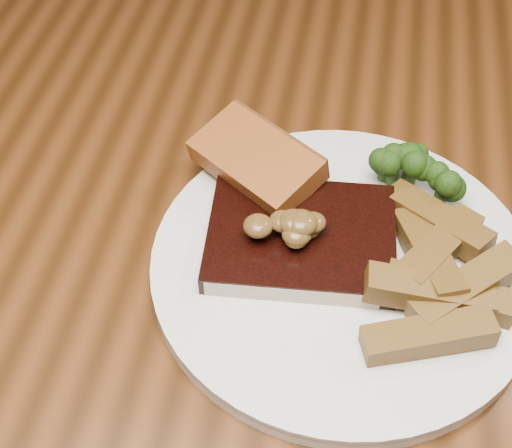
{
  "coord_description": "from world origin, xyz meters",
  "views": [
    {
      "loc": [
        0.08,
        -0.37,
        1.21
      ],
      "look_at": [
        0.02,
        0.0,
        0.78
      ],
      "focal_mm": 50.0,
      "sensor_mm": 36.0,
      "label": 1
    }
  ],
  "objects": [
    {
      "name": "broccoli_cluster",
      "position": [
        0.13,
        0.07,
        0.78
      ],
      "size": [
        0.07,
        0.07,
        0.04
      ],
      "primitive_type": null,
      "color": "#213C0D",
      "rests_on": "plate"
    },
    {
      "name": "steak",
      "position": [
        0.06,
        -0.0,
        0.77
      ],
      "size": [
        0.16,
        0.12,
        0.02
      ],
      "primitive_type": "cube",
      "rotation": [
        0.0,
        0.0,
        0.08
      ],
      "color": "black",
      "rests_on": "plate"
    },
    {
      "name": "mushroom_pile",
      "position": [
        0.06,
        -0.01,
        0.8
      ],
      "size": [
        0.07,
        0.07,
        0.03
      ],
      "primitive_type": null,
      "color": "brown",
      "rests_on": "steak"
    },
    {
      "name": "potato_wedges",
      "position": [
        0.16,
        -0.02,
        0.77
      ],
      "size": [
        0.12,
        0.12,
        0.02
      ],
      "primitive_type": null,
      "color": "brown",
      "rests_on": "plate"
    },
    {
      "name": "plate",
      "position": [
        0.09,
        -0.01,
        0.76
      ],
      "size": [
        0.37,
        0.37,
        0.01
      ],
      "primitive_type": "cylinder",
      "rotation": [
        0.0,
        0.0,
        -0.23
      ],
      "color": "silver",
      "rests_on": "dining_table"
    },
    {
      "name": "steak_bone",
      "position": [
        0.06,
        -0.05,
        0.77
      ],
      "size": [
        0.13,
        0.02,
        0.02
      ],
      "primitive_type": "cube",
      "rotation": [
        0.0,
        0.0,
        0.08
      ],
      "color": "#BBAD91",
      "rests_on": "plate"
    },
    {
      "name": "garlic_bread",
      "position": [
        0.01,
        0.06,
        0.77
      ],
      "size": [
        0.12,
        0.11,
        0.02
      ],
      "primitive_type": "cube",
      "rotation": [
        0.0,
        0.0,
        -0.61
      ],
      "color": "#914A1A",
      "rests_on": "plate"
    },
    {
      "name": "chair_far",
      "position": [
        0.18,
        0.6,
        0.46
      ],
      "size": [
        0.4,
        0.4,
        0.84
      ],
      "rotation": [
        0.0,
        0.0,
        3.15
      ],
      "color": "black",
      "rests_on": "ground"
    },
    {
      "name": "dining_table",
      "position": [
        0.0,
        0.0,
        0.66
      ],
      "size": [
        1.6,
        0.9,
        0.75
      ],
      "color": "#46230E",
      "rests_on": "ground"
    }
  ]
}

